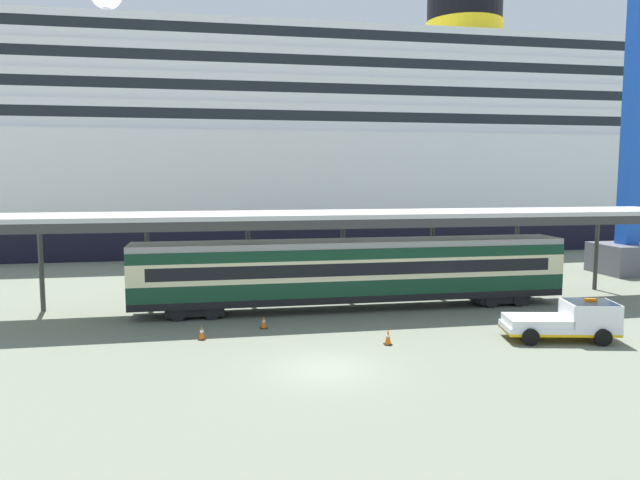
% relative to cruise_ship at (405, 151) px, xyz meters
% --- Properties ---
extents(ground_plane, '(400.00, 400.00, 0.00)m').
position_rel_cruise_ship_xyz_m(ground_plane, '(-18.83, -46.37, -10.84)').
color(ground_plane, slate).
extents(cruise_ship, '(121.62, 26.35, 31.12)m').
position_rel_cruise_ship_xyz_m(cruise_ship, '(0.00, 0.00, 0.00)').
color(cruise_ship, black).
rests_on(cruise_ship, ground).
extents(platform_canopy, '(41.78, 5.49, 5.73)m').
position_rel_cruise_ship_xyz_m(platform_canopy, '(-15.18, -35.68, -5.39)').
color(platform_canopy, '#B8B8B8').
rests_on(platform_canopy, ground).
extents(train_carriage, '(25.36, 2.81, 4.11)m').
position_rel_cruise_ship_xyz_m(train_carriage, '(-15.18, -36.13, -8.52)').
color(train_carriage, black).
rests_on(train_carriage, ground).
extents(service_truck, '(5.50, 3.05, 2.02)m').
position_rel_cruise_ship_xyz_m(service_truck, '(-6.49, -44.35, -9.85)').
color(service_truck, white).
rests_on(service_truck, ground).
extents(traffic_cone_near, '(0.36, 0.36, 0.75)m').
position_rel_cruise_ship_xyz_m(traffic_cone_near, '(-15.30, -43.56, -10.47)').
color(traffic_cone_near, black).
rests_on(traffic_cone_near, ground).
extents(traffic_cone_mid, '(0.36, 0.36, 0.67)m').
position_rel_cruise_ship_xyz_m(traffic_cone_mid, '(-20.75, -39.59, -10.51)').
color(traffic_cone_mid, black).
rests_on(traffic_cone_mid, ground).
extents(traffic_cone_far, '(0.36, 0.36, 0.69)m').
position_rel_cruise_ship_xyz_m(traffic_cone_far, '(-23.88, -41.11, -10.50)').
color(traffic_cone_far, black).
rests_on(traffic_cone_far, ground).
extents(quay_bollard, '(0.48, 0.48, 0.96)m').
position_rel_cruise_ship_xyz_m(quay_bollard, '(-2.87, -41.02, -10.32)').
color(quay_bollard, black).
rests_on(quay_bollard, ground).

